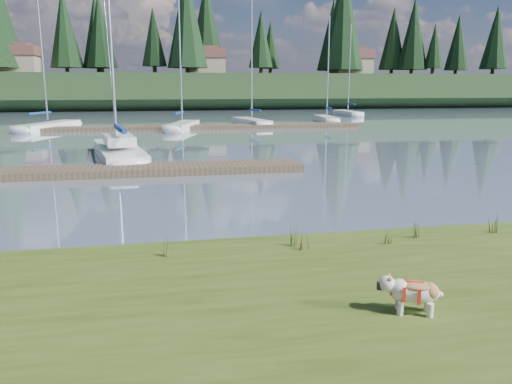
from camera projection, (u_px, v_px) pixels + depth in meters
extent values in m
plane|color=gray|center=(181.00, 129.00, 40.93)|extent=(200.00, 200.00, 0.00)
cube|color=#3D5018|center=(316.00, 353.00, 6.35)|extent=(60.00, 9.00, 0.35)
cube|color=black|center=(168.00, 92.00, 81.66)|extent=(200.00, 20.00, 5.00)
cylinder|color=silver|center=(400.00, 308.00, 7.00)|extent=(0.10, 0.10, 0.20)
cylinder|color=silver|center=(399.00, 302.00, 7.19)|extent=(0.10, 0.10, 0.20)
cylinder|color=silver|center=(430.00, 310.00, 6.93)|extent=(0.10, 0.10, 0.20)
cylinder|color=silver|center=(428.00, 304.00, 7.13)|extent=(0.10, 0.10, 0.20)
ellipsoid|color=silver|center=(416.00, 292.00, 7.02)|extent=(0.74, 0.54, 0.31)
ellipsoid|color=#A7743F|center=(416.00, 285.00, 7.00)|extent=(0.54, 0.45, 0.11)
ellipsoid|color=silver|center=(387.00, 284.00, 7.06)|extent=(0.30, 0.31, 0.23)
cube|color=black|center=(379.00, 286.00, 7.08)|extent=(0.11, 0.13, 0.09)
cube|color=white|center=(119.00, 154.00, 24.58)|extent=(3.22, 8.29, 0.70)
ellipsoid|color=white|center=(111.00, 145.00, 28.27)|extent=(2.12, 2.48, 0.70)
cylinder|color=silver|center=(109.00, 12.00, 23.85)|extent=(0.14, 0.14, 12.26)
cube|color=navy|center=(120.00, 128.00, 23.21)|extent=(0.84, 3.66, 0.20)
cube|color=white|center=(119.00, 140.00, 24.01)|extent=(1.78, 3.12, 0.45)
cube|color=#4C3D2C|center=(105.00, 171.00, 19.99)|extent=(16.00, 2.00, 0.30)
cube|color=#4C3D2C|center=(205.00, 127.00, 41.27)|extent=(26.00, 2.20, 0.30)
cube|color=white|center=(48.00, 127.00, 40.38)|extent=(4.16, 7.50, 0.70)
ellipsoid|color=white|center=(72.00, 124.00, 43.94)|extent=(2.21, 2.45, 0.70)
cylinder|color=silver|center=(41.00, 46.00, 39.05)|extent=(0.12, 0.12, 11.53)
cube|color=navy|center=(40.00, 113.00, 39.16)|extent=(1.22, 2.82, 0.20)
cube|color=white|center=(182.00, 127.00, 40.55)|extent=(3.25, 6.57, 0.70)
ellipsoid|color=white|center=(191.00, 124.00, 43.68)|extent=(1.85, 2.08, 0.70)
cylinder|color=silver|center=(180.00, 55.00, 39.37)|extent=(0.12, 0.12, 10.11)
cube|color=navy|center=(179.00, 113.00, 39.45)|extent=(0.93, 2.51, 0.20)
cube|color=white|center=(252.00, 123.00, 44.84)|extent=(2.52, 6.66, 0.70)
ellipsoid|color=white|center=(240.00, 120.00, 47.83)|extent=(1.69, 1.98, 0.70)
cylinder|color=silver|center=(252.00, 59.00, 43.68)|extent=(0.12, 0.12, 10.01)
cube|color=navy|center=(255.00, 110.00, 43.78)|extent=(0.62, 2.59, 0.20)
cube|color=white|center=(327.00, 120.00, 48.54)|extent=(2.06, 6.01, 0.70)
ellipsoid|color=white|center=(321.00, 118.00, 51.42)|extent=(1.48, 1.75, 0.70)
cylinder|color=silver|center=(328.00, 66.00, 47.47)|extent=(0.12, 0.12, 9.09)
cube|color=navy|center=(329.00, 108.00, 47.51)|extent=(0.49, 2.35, 0.20)
cube|color=white|center=(348.00, 114.00, 59.24)|extent=(1.53, 6.47, 0.70)
ellipsoid|color=white|center=(339.00, 112.00, 62.35)|extent=(1.43, 1.78, 0.70)
cylinder|color=silver|center=(350.00, 67.00, 58.11)|extent=(0.12, 0.12, 9.64)
cube|color=navy|center=(351.00, 104.00, 58.15)|extent=(0.23, 2.57, 0.20)
cone|color=#475B23|center=(291.00, 235.00, 9.99)|extent=(0.03, 0.03, 0.47)
cone|color=brown|center=(297.00, 237.00, 9.96)|extent=(0.03, 0.03, 0.38)
cone|color=#475B23|center=(294.00, 233.00, 10.03)|extent=(0.03, 0.03, 0.52)
cone|color=brown|center=(298.00, 238.00, 10.00)|extent=(0.03, 0.03, 0.33)
cone|color=#475B23|center=(293.00, 237.00, 9.92)|extent=(0.03, 0.03, 0.42)
cone|color=#475B23|center=(303.00, 241.00, 9.74)|extent=(0.03, 0.03, 0.39)
cone|color=brown|center=(309.00, 243.00, 9.70)|extent=(0.03, 0.03, 0.31)
cone|color=#475B23|center=(305.00, 239.00, 9.77)|extent=(0.03, 0.03, 0.43)
cone|color=brown|center=(310.00, 243.00, 9.75)|extent=(0.03, 0.03, 0.27)
cone|color=#475B23|center=(305.00, 243.00, 9.67)|extent=(0.03, 0.03, 0.35)
cone|color=#475B23|center=(413.00, 225.00, 10.54)|extent=(0.03, 0.03, 0.53)
cone|color=brown|center=(420.00, 228.00, 10.51)|extent=(0.03, 0.03, 0.43)
cone|color=#475B23|center=(415.00, 223.00, 10.58)|extent=(0.03, 0.03, 0.59)
cone|color=brown|center=(420.00, 229.00, 10.56)|extent=(0.03, 0.03, 0.37)
cone|color=#475B23|center=(416.00, 227.00, 10.48)|extent=(0.03, 0.03, 0.48)
cone|color=#475B23|center=(159.00, 245.00, 9.36)|extent=(0.03, 0.03, 0.46)
cone|color=brown|center=(165.00, 248.00, 9.32)|extent=(0.03, 0.03, 0.36)
cone|color=#475B23|center=(162.00, 243.00, 9.39)|extent=(0.03, 0.03, 0.50)
cone|color=brown|center=(167.00, 249.00, 9.37)|extent=(0.03, 0.03, 0.32)
cone|color=#475B23|center=(160.00, 247.00, 9.29)|extent=(0.03, 0.03, 0.41)
cone|color=#475B23|center=(385.00, 236.00, 10.13)|extent=(0.03, 0.03, 0.33)
cone|color=brown|center=(392.00, 238.00, 10.09)|extent=(0.03, 0.03, 0.26)
cone|color=#475B23|center=(387.00, 235.00, 10.17)|extent=(0.03, 0.03, 0.36)
cone|color=brown|center=(392.00, 238.00, 10.14)|extent=(0.03, 0.03, 0.23)
cone|color=#475B23|center=(388.00, 238.00, 10.06)|extent=(0.03, 0.03, 0.29)
cone|color=#475B23|center=(489.00, 221.00, 10.91)|extent=(0.03, 0.03, 0.50)
cone|color=brown|center=(495.00, 224.00, 10.87)|extent=(0.03, 0.03, 0.40)
cone|color=#475B23|center=(490.00, 220.00, 10.94)|extent=(0.03, 0.03, 0.55)
cone|color=brown|center=(495.00, 225.00, 10.92)|extent=(0.03, 0.03, 0.35)
cone|color=#475B23|center=(492.00, 223.00, 10.84)|extent=(0.03, 0.03, 0.45)
cube|color=#33281C|center=(252.00, 251.00, 10.60)|extent=(60.00, 0.50, 0.14)
cylinder|color=#382619|center=(102.00, 70.00, 78.10)|extent=(0.60, 0.60, 1.80)
cone|color=black|center=(100.00, 31.00, 76.88)|extent=(4.84, 4.84, 11.00)
cylinder|color=#382619|center=(188.00, 69.00, 74.80)|extent=(0.60, 0.60, 1.80)
cone|color=black|center=(187.00, 19.00, 73.29)|extent=(6.16, 6.16, 14.00)
cylinder|color=#382619|center=(261.00, 70.00, 80.90)|extent=(0.60, 0.60, 1.80)
cone|color=black|center=(261.00, 39.00, 79.87)|extent=(3.96, 3.96, 9.00)
cylinder|color=#382619|center=(341.00, 71.00, 81.44)|extent=(0.60, 0.60, 1.80)
cone|color=black|center=(343.00, 19.00, 79.75)|extent=(7.04, 7.04, 16.00)
cylinder|color=#382619|center=(411.00, 71.00, 86.96)|extent=(0.60, 0.60, 1.80)
cone|color=black|center=(414.00, 34.00, 85.64)|extent=(5.28, 5.28, 12.00)
cylinder|color=#382619|center=(492.00, 71.00, 85.58)|extent=(0.60, 0.60, 1.80)
cone|color=black|center=(496.00, 37.00, 84.40)|extent=(4.62, 4.62, 10.50)
cube|color=gray|center=(17.00, 66.00, 73.81)|extent=(6.00, 5.00, 2.80)
cube|color=brown|center=(15.00, 51.00, 73.37)|extent=(6.30, 5.30, 1.40)
cube|color=brown|center=(15.00, 45.00, 73.20)|extent=(4.20, 3.60, 0.70)
cube|color=gray|center=(205.00, 67.00, 80.06)|extent=(6.00, 5.00, 2.80)
cube|color=brown|center=(205.00, 54.00, 79.62)|extent=(6.30, 5.30, 1.40)
cube|color=brown|center=(205.00, 48.00, 79.45)|extent=(4.20, 3.60, 0.70)
cube|color=gray|center=(351.00, 68.00, 82.67)|extent=(6.00, 5.00, 2.80)
cube|color=brown|center=(351.00, 55.00, 82.23)|extent=(6.30, 5.30, 1.40)
cube|color=brown|center=(351.00, 50.00, 82.07)|extent=(4.20, 3.60, 0.70)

